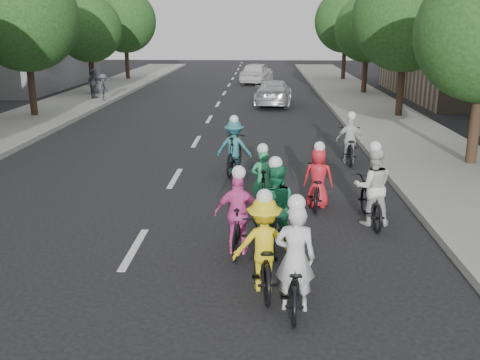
# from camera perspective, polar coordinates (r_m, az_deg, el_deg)

# --- Properties ---
(ground) EXTENTS (120.00, 120.00, 0.00)m
(ground) POSITION_cam_1_polar(r_m,az_deg,el_deg) (10.60, -11.22, -7.24)
(ground) COLOR black
(ground) RESTS_ON ground
(curb_left) EXTENTS (0.18, 80.00, 0.18)m
(curb_left) POSITION_cam_1_polar(r_m,az_deg,el_deg) (21.61, -20.88, 4.21)
(curb_left) COLOR #999993
(curb_left) RESTS_ON ground
(sidewalk_right) EXTENTS (4.00, 80.00, 0.15)m
(sidewalk_right) POSITION_cam_1_polar(r_m,az_deg,el_deg) (20.63, 17.99, 3.93)
(sidewalk_right) COLOR gray
(sidewalk_right) RESTS_ON ground
(curb_right) EXTENTS (0.18, 80.00, 0.18)m
(curb_right) POSITION_cam_1_polar(r_m,az_deg,el_deg) (20.19, 12.65, 4.12)
(curb_right) COLOR #999993
(curb_right) RESTS_ON ground
(tree_l_3) EXTENTS (4.80, 4.80, 6.93)m
(tree_l_3) POSITION_cam_1_polar(r_m,az_deg,el_deg) (26.67, -22.02, 15.78)
(tree_l_3) COLOR black
(tree_l_3) RESTS_ON ground
(tree_l_4) EXTENTS (4.00, 4.00, 5.97)m
(tree_l_4) POSITION_cam_1_polar(r_m,az_deg,el_deg) (35.10, -15.84, 15.21)
(tree_l_4) COLOR black
(tree_l_4) RESTS_ON ground
(tree_l_5) EXTENTS (4.80, 4.80, 6.93)m
(tree_l_5) POSITION_cam_1_polar(r_m,az_deg,el_deg) (43.76, -12.19, 16.23)
(tree_l_5) COLOR black
(tree_l_5) RESTS_ON ground
(tree_r_1) EXTENTS (4.80, 4.80, 6.93)m
(tree_r_1) POSITION_cam_1_polar(r_m,az_deg,el_deg) (25.85, 17.33, 16.23)
(tree_r_1) COLOR black
(tree_r_1) RESTS_ON ground
(tree_r_2) EXTENTS (4.00, 4.00, 5.97)m
(tree_r_2) POSITION_cam_1_polar(r_m,az_deg,el_deg) (34.64, 13.44, 15.37)
(tree_r_2) COLOR black
(tree_r_2) RESTS_ON ground
(tree_r_3) EXTENTS (4.80, 4.80, 6.93)m
(tree_r_3) POSITION_cam_1_polar(r_m,az_deg,el_deg) (43.52, 11.23, 16.29)
(tree_r_3) COLOR black
(tree_r_3) RESTS_ON ground
(cyclist_0) EXTENTS (0.70, 1.77, 1.83)m
(cyclist_0) POSITION_cam_1_polar(r_m,az_deg,el_deg) (8.21, 5.80, -9.68)
(cyclist_0) COLOR black
(cyclist_0) RESTS_ON ground
(cyclist_1) EXTENTS (0.84, 1.80, 1.84)m
(cyclist_1) POSITION_cam_1_polar(r_m,az_deg,el_deg) (10.22, 3.70, -3.66)
(cyclist_1) COLOR black
(cyclist_1) RESTS_ON ground
(cyclist_2) EXTENTS (1.05, 1.97, 1.71)m
(cyclist_2) POSITION_cam_1_polar(r_m,az_deg,el_deg) (8.75, 2.55, -7.65)
(cyclist_2) COLOR black
(cyclist_2) RESTS_ON ground
(cyclist_3) EXTENTS (0.95, 1.61, 1.71)m
(cyclist_3) POSITION_cam_1_polar(r_m,az_deg,el_deg) (10.06, -0.12, -4.38)
(cyclist_3) COLOR black
(cyclist_3) RESTS_ON ground
(cyclist_4) EXTENTS (0.90, 1.85, 1.58)m
(cyclist_4) POSITION_cam_1_polar(r_m,az_deg,el_deg) (12.81, 8.28, -0.36)
(cyclist_4) COLOR black
(cyclist_4) RESTS_ON ground
(cyclist_5) EXTENTS (0.60, 1.68, 1.58)m
(cyclist_5) POSITION_cam_1_polar(r_m,az_deg,el_deg) (12.50, 2.38, -0.55)
(cyclist_5) COLOR black
(cyclist_5) RESTS_ON ground
(cyclist_6) EXTENTS (0.84, 1.89, 1.84)m
(cyclist_6) POSITION_cam_1_polar(r_m,az_deg,el_deg) (11.88, 13.84, -1.50)
(cyclist_6) COLOR black
(cyclist_6) RESTS_ON ground
(cyclist_7) EXTENTS (1.10, 1.94, 1.72)m
(cyclist_7) POSITION_cam_1_polar(r_m,az_deg,el_deg) (15.48, -0.62, 3.13)
(cyclist_7) COLOR black
(cyclist_7) RESTS_ON ground
(cyclist_8) EXTENTS (0.89, 2.02, 1.63)m
(cyclist_8) POSITION_cam_1_polar(r_m,az_deg,el_deg) (17.13, 11.61, 3.75)
(cyclist_8) COLOR black
(cyclist_8) RESTS_ON ground
(follow_car_lead) EXTENTS (2.20, 4.80, 1.36)m
(follow_car_lead) POSITION_cam_1_polar(r_m,az_deg,el_deg) (29.41, 3.59, 9.30)
(follow_car_lead) COLOR silver
(follow_car_lead) RESTS_ON ground
(follow_car_trail) EXTENTS (2.79, 4.92, 1.58)m
(follow_car_trail) POSITION_cam_1_polar(r_m,az_deg,el_deg) (40.75, 1.81, 11.36)
(follow_car_trail) COLOR white
(follow_car_trail) RESTS_ON ground
(spectator_0) EXTENTS (0.56, 0.97, 1.49)m
(spectator_0) POSITION_cam_1_polar(r_m,az_deg,el_deg) (30.77, -14.35, 9.54)
(spectator_0) COLOR #474752
(spectator_0) RESTS_ON sidewalk_left
(spectator_1) EXTENTS (0.65, 1.03, 1.63)m
(spectator_1) POSITION_cam_1_polar(r_m,az_deg,el_deg) (32.16, -15.42, 9.85)
(spectator_1) COLOR #454450
(spectator_1) RESTS_ON sidewalk_left
(spectator_2) EXTENTS (0.61, 0.81, 1.50)m
(spectator_2) POSITION_cam_1_polar(r_m,az_deg,el_deg) (34.56, -15.28, 10.15)
(spectator_2) COLOR #555361
(spectator_2) RESTS_ON sidewalk_left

